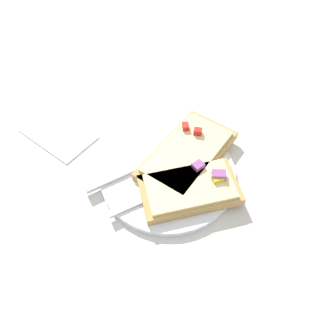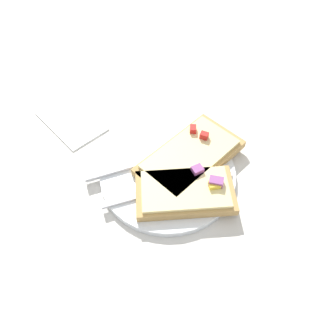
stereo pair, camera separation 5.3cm
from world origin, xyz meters
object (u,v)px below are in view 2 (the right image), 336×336
object	(u,v)px
knife	(140,162)
pizza_slice_corner	(186,191)
napkin	(71,121)
plate	(168,174)
pizza_slice_main	(190,156)
fork	(175,185)

from	to	relation	value
knife	pizza_slice_corner	size ratio (longest dim) A/B	1.24
knife	napkin	size ratio (longest dim) A/B	1.59
knife	napkin	distance (m)	0.18
plate	napkin	world-z (taller)	plate
knife	pizza_slice_main	world-z (taller)	pizza_slice_main
pizza_slice_corner	fork	bearing A→B (deg)	128.40
plate	fork	xyz separation A→B (m)	(0.03, -0.01, 0.01)
pizza_slice_main	pizza_slice_corner	size ratio (longest dim) A/B	1.07
fork	pizza_slice_corner	size ratio (longest dim) A/B	1.18
knife	napkin	xyz separation A→B (m)	(-0.17, -0.03, -0.01)
plate	pizza_slice_main	world-z (taller)	pizza_slice_main
pizza_slice_main	pizza_slice_corner	world-z (taller)	same
plate	knife	xyz separation A→B (m)	(-0.05, -0.02, 0.01)
napkin	fork	bearing A→B (deg)	8.45
plate	pizza_slice_corner	bearing A→B (deg)	-11.99
plate	pizza_slice_corner	xyz separation A→B (m)	(0.05, -0.01, 0.02)
pizza_slice_main	pizza_slice_corner	xyz separation A→B (m)	(0.04, -0.06, 0.00)
fork	napkin	world-z (taller)	fork
pizza_slice_main	napkin	bearing A→B (deg)	109.57
plate	pizza_slice_main	xyz separation A→B (m)	(0.01, 0.04, 0.02)
knife	plate	bearing A→B (deg)	-41.22
fork	pizza_slice_corner	world-z (taller)	pizza_slice_corner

